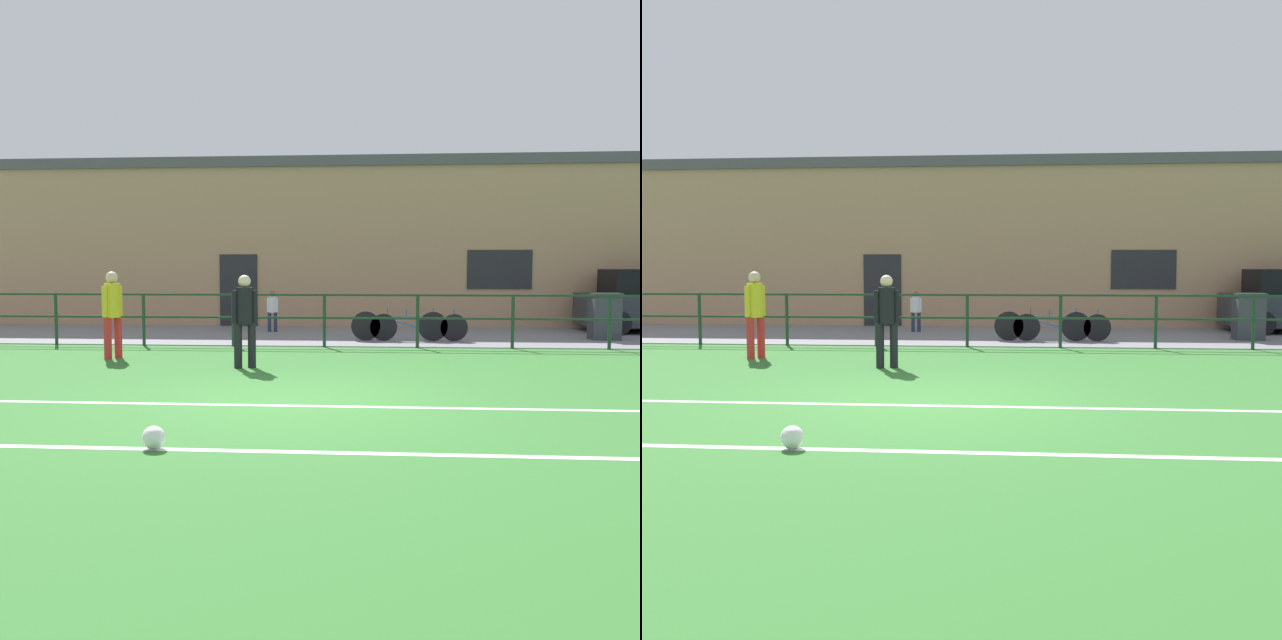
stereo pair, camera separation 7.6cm
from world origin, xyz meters
TOP-DOWN VIEW (x-y plane):
  - ground at (0.00, 0.00)m, footprint 60.00×44.00m
  - field_line_touchline at (0.00, -0.35)m, footprint 36.00×0.11m
  - field_line_hash at (0.00, -2.48)m, footprint 36.00×0.11m
  - pavement_strip at (0.00, 8.50)m, footprint 48.00×5.00m
  - perimeter_fence at (0.00, 6.00)m, footprint 36.07×0.07m
  - clubhouse_facade at (0.00, 12.20)m, footprint 28.00×2.56m
  - player_goalkeeper at (-1.14, 2.80)m, footprint 0.42×0.28m
  - player_striker at (-3.85, 3.82)m, footprint 0.29×0.41m
  - soccer_ball_match at (-1.02, -2.48)m, footprint 0.22×0.22m
  - spectator_child at (-1.60, 9.19)m, footprint 0.30×0.19m
  - bicycle_parked_0 at (2.10, 7.20)m, footprint 2.25×0.04m
  - bicycle_parked_1 at (1.65, 7.20)m, footprint 2.23×0.04m
  - trash_bin_0 at (6.50, 7.86)m, footprint 0.67×0.57m

SIDE VIEW (x-z plane):
  - ground at x=0.00m, z-range -0.04..0.00m
  - field_line_touchline at x=0.00m, z-range 0.00..0.00m
  - field_line_hash at x=0.00m, z-range 0.00..0.00m
  - pavement_strip at x=0.00m, z-range 0.00..0.02m
  - soccer_ball_match at x=-1.02m, z-range 0.00..0.22m
  - bicycle_parked_0 at x=2.10m, z-range -0.01..0.71m
  - bicycle_parked_1 at x=1.65m, z-range -0.01..0.76m
  - trash_bin_0 at x=6.50m, z-range 0.02..1.13m
  - spectator_child at x=-1.60m, z-range 0.09..1.17m
  - perimeter_fence at x=0.00m, z-range 0.17..1.32m
  - player_goalkeeper at x=-1.14m, z-range 0.11..1.70m
  - player_striker at x=-3.85m, z-range 0.11..1.76m
  - clubhouse_facade at x=0.00m, z-range 0.01..4.91m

